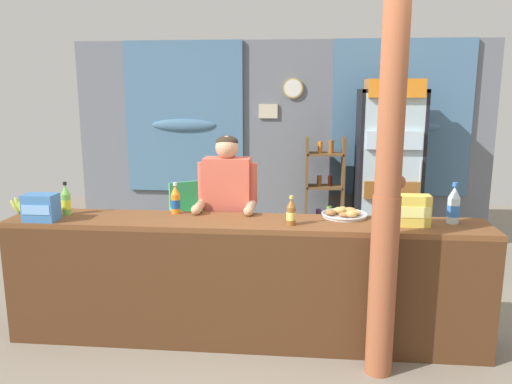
% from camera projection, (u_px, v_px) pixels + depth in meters
% --- Properties ---
extents(ground_plane, '(8.29, 8.29, 0.00)m').
position_uv_depth(ground_plane, '(269.00, 293.00, 4.86)').
color(ground_plane, gray).
extents(back_wall_curtained, '(5.33, 0.22, 2.53)m').
position_uv_depth(back_wall_curtained, '(283.00, 138.00, 6.50)').
color(back_wall_curtained, slate).
rests_on(back_wall_curtained, ground).
extents(stall_counter, '(3.62, 0.49, 0.96)m').
position_uv_depth(stall_counter, '(243.00, 273.00, 3.74)').
color(stall_counter, brown).
rests_on(stall_counter, ground).
extents(timber_post, '(0.20, 0.18, 2.50)m').
position_uv_depth(timber_post, '(387.00, 204.00, 3.26)').
color(timber_post, '#995133').
rests_on(timber_post, ground).
extents(drink_fridge, '(0.73, 0.64, 2.04)m').
position_uv_depth(drink_fridge, '(389.00, 161.00, 5.84)').
color(drink_fridge, black).
rests_on(drink_fridge, ground).
extents(bottle_shelf_rack, '(0.48, 0.28, 1.36)m').
position_uv_depth(bottle_shelf_rack, '(324.00, 190.00, 6.21)').
color(bottle_shelf_rack, brown).
rests_on(bottle_shelf_rack, ground).
extents(plastic_lawn_chair, '(0.61, 0.61, 0.86)m').
position_uv_depth(plastic_lawn_chair, '(191.00, 214.00, 5.89)').
color(plastic_lawn_chair, '#4CC675').
rests_on(plastic_lawn_chair, ground).
extents(shopkeeper, '(0.49, 0.42, 1.56)m').
position_uv_depth(shopkeeper, '(228.00, 205.00, 4.18)').
color(shopkeeper, '#28282D').
rests_on(shopkeeper, ground).
extents(soda_bottle_water, '(0.09, 0.09, 0.30)m').
position_uv_depth(soda_bottle_water, '(453.00, 206.00, 3.67)').
color(soda_bottle_water, silver).
rests_on(soda_bottle_water, stall_counter).
extents(soda_bottle_orange_soda, '(0.07, 0.07, 0.25)m').
position_uv_depth(soda_bottle_orange_soda, '(175.00, 200.00, 3.97)').
color(soda_bottle_orange_soda, orange).
rests_on(soda_bottle_orange_soda, stall_counter).
extents(soda_bottle_iced_tea, '(0.07, 0.07, 0.22)m').
position_uv_depth(soda_bottle_iced_tea, '(291.00, 213.00, 3.64)').
color(soda_bottle_iced_tea, brown).
rests_on(soda_bottle_iced_tea, stall_counter).
extents(soda_bottle_lime_soda, '(0.07, 0.07, 0.26)m').
position_uv_depth(soda_bottle_lime_soda, '(66.00, 201.00, 3.94)').
color(soda_bottle_lime_soda, '#75C64C').
rests_on(soda_bottle_lime_soda, stall_counter).
extents(snack_box_instant_noodle, '(0.23, 0.13, 0.23)m').
position_uv_depth(snack_box_instant_noodle, '(413.00, 210.00, 3.61)').
color(snack_box_instant_noodle, '#EAD14C').
rests_on(snack_box_instant_noodle, stall_counter).
extents(snack_box_biscuit, '(0.24, 0.16, 0.20)m').
position_uv_depth(snack_box_biscuit, '(41.00, 208.00, 3.74)').
color(snack_box_biscuit, '#3D75B7').
rests_on(snack_box_biscuit, stall_counter).
extents(pastry_tray, '(0.36, 0.36, 0.07)m').
position_uv_depth(pastry_tray, '(345.00, 214.00, 3.88)').
color(pastry_tray, '#BCBCC1').
rests_on(pastry_tray, stall_counter).
extents(banana_bunch, '(0.28, 0.06, 0.16)m').
position_uv_depth(banana_bunch, '(26.00, 206.00, 3.96)').
color(banana_bunch, '#B7C647').
rests_on(banana_bunch, stall_counter).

